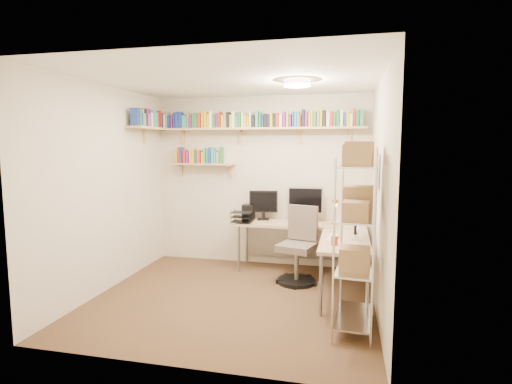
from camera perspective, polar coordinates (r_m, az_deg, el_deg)
ground at (r=4.83m, az=-3.31°, el=-14.94°), size 3.20×3.20×0.00m
room_shell at (r=4.50m, az=-3.38°, el=3.74°), size 3.24×3.04×2.52m
wall_shelves at (r=5.86m, az=-4.01°, el=9.12°), size 3.12×1.09×0.80m
corner_desk at (r=5.44m, az=6.61°, el=-4.99°), size 1.85×1.80×1.20m
office_chair at (r=5.28m, az=6.08°, el=-8.32°), size 0.54×0.55×0.99m
wire_rack at (r=3.87m, az=14.24°, el=-1.91°), size 0.42×0.75×1.81m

